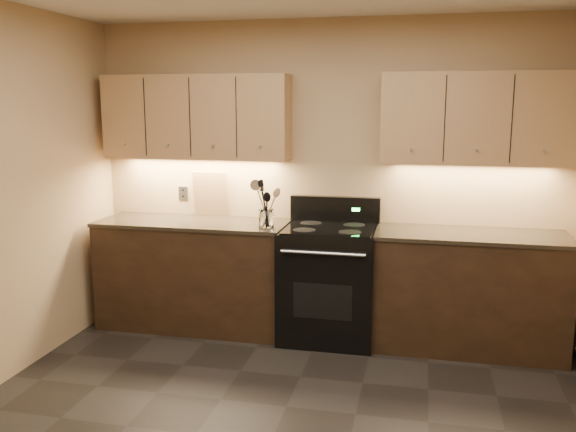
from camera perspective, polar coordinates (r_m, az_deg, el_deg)
name	(u,v)px	position (r m, az deg, el deg)	size (l,w,h in m)	color
wall_back	(327,177)	(5.18, 3.65, 3.67)	(4.00, 0.04, 2.60)	tan
counter_left	(194,274)	(5.34, -8.75, -5.35)	(1.62, 0.62, 0.93)	black
counter_right	(468,291)	(5.01, 16.53, -6.75)	(1.46, 0.62, 0.93)	black
stove	(329,281)	(5.03, 3.88, -6.12)	(0.76, 0.68, 1.14)	black
upper_cab_left	(196,117)	(5.29, -8.56, 9.15)	(1.60, 0.30, 0.70)	#A98354
upper_cab_right	(477,118)	(4.95, 17.23, 8.71)	(1.44, 0.30, 0.70)	#A98354
outlet_plate	(183,193)	(5.55, -9.77, 2.12)	(0.09, 0.01, 0.12)	#B2B5BA
utensil_crock	(266,219)	(4.89, -2.05, -0.29)	(0.13, 0.13, 0.15)	white
cutting_board	(211,194)	(5.42, -7.23, 2.08)	(0.32, 0.02, 0.40)	tan
wooden_spoon	(263,206)	(4.87, -2.34, 0.92)	(0.06, 0.06, 0.32)	tan
black_spoon	(266,207)	(4.88, -2.06, 0.81)	(0.06, 0.06, 0.29)	black
black_turner	(268,202)	(4.85, -1.87, 1.29)	(0.08, 0.08, 0.38)	black
steel_spatula	(269,204)	(4.87, -1.76, 1.12)	(0.08, 0.08, 0.35)	silver
steel_skimmer	(270,203)	(4.85, -1.70, 1.21)	(0.09, 0.09, 0.37)	silver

